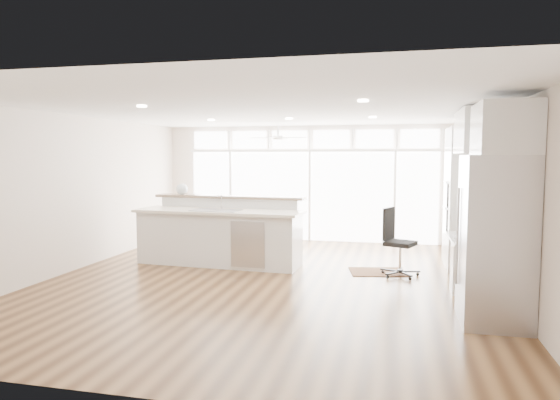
# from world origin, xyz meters

# --- Properties ---
(floor) EXTENTS (7.00, 8.00, 0.02)m
(floor) POSITION_xyz_m (0.00, 0.00, -0.01)
(floor) COLOR #432914
(floor) RESTS_ON ground
(ceiling) EXTENTS (7.00, 8.00, 0.02)m
(ceiling) POSITION_xyz_m (0.00, 0.00, 2.70)
(ceiling) COLOR white
(ceiling) RESTS_ON wall_back
(wall_back) EXTENTS (7.00, 0.04, 2.70)m
(wall_back) POSITION_xyz_m (0.00, 4.00, 1.35)
(wall_back) COLOR beige
(wall_back) RESTS_ON floor
(wall_front) EXTENTS (7.00, 0.04, 2.70)m
(wall_front) POSITION_xyz_m (0.00, -4.00, 1.35)
(wall_front) COLOR beige
(wall_front) RESTS_ON floor
(wall_left) EXTENTS (0.04, 8.00, 2.70)m
(wall_left) POSITION_xyz_m (-3.50, 0.00, 1.35)
(wall_left) COLOR beige
(wall_left) RESTS_ON floor
(wall_right) EXTENTS (0.04, 8.00, 2.70)m
(wall_right) POSITION_xyz_m (3.50, 0.00, 1.35)
(wall_right) COLOR beige
(wall_right) RESTS_ON floor
(glass_wall) EXTENTS (5.80, 0.06, 2.08)m
(glass_wall) POSITION_xyz_m (0.00, 3.94, 1.05)
(glass_wall) COLOR white
(glass_wall) RESTS_ON wall_back
(transom_row) EXTENTS (5.90, 0.06, 0.40)m
(transom_row) POSITION_xyz_m (0.00, 3.94, 2.38)
(transom_row) COLOR white
(transom_row) RESTS_ON wall_back
(desk_window) EXTENTS (0.04, 0.85, 0.85)m
(desk_window) POSITION_xyz_m (3.46, 0.30, 1.55)
(desk_window) COLOR white
(desk_window) RESTS_ON wall_right
(ceiling_fan) EXTENTS (1.16, 1.16, 0.32)m
(ceiling_fan) POSITION_xyz_m (-0.50, 2.80, 2.48)
(ceiling_fan) COLOR white
(ceiling_fan) RESTS_ON ceiling
(recessed_lights) EXTENTS (3.40, 3.00, 0.02)m
(recessed_lights) POSITION_xyz_m (0.00, 0.20, 2.68)
(recessed_lights) COLOR white
(recessed_lights) RESTS_ON ceiling
(oven_cabinet) EXTENTS (0.64, 1.20, 2.50)m
(oven_cabinet) POSITION_xyz_m (3.17, 1.80, 1.25)
(oven_cabinet) COLOR silver
(oven_cabinet) RESTS_ON floor
(desk_nook) EXTENTS (0.72, 1.30, 0.76)m
(desk_nook) POSITION_xyz_m (3.13, 0.30, 0.38)
(desk_nook) COLOR silver
(desk_nook) RESTS_ON floor
(upper_cabinets) EXTENTS (0.64, 1.30, 0.64)m
(upper_cabinets) POSITION_xyz_m (3.17, 0.30, 2.35)
(upper_cabinets) COLOR silver
(upper_cabinets) RESTS_ON wall_right
(refrigerator) EXTENTS (0.76, 0.90, 2.00)m
(refrigerator) POSITION_xyz_m (3.11, -1.35, 1.00)
(refrigerator) COLOR #AFB0B4
(refrigerator) RESTS_ON floor
(fridge_cabinet) EXTENTS (0.64, 0.90, 0.60)m
(fridge_cabinet) POSITION_xyz_m (3.17, -1.35, 2.30)
(fridge_cabinet) COLOR silver
(fridge_cabinet) RESTS_ON wall_right
(framed_photos) EXTENTS (0.06, 0.22, 0.80)m
(framed_photos) POSITION_xyz_m (3.46, 0.92, 1.40)
(framed_photos) COLOR black
(framed_photos) RESTS_ON wall_right
(kitchen_island) EXTENTS (3.17, 1.35, 1.23)m
(kitchen_island) POSITION_xyz_m (-1.19, 0.99, 0.62)
(kitchen_island) COLOR silver
(kitchen_island) RESTS_ON floor
(rug) EXTENTS (1.05, 0.85, 0.01)m
(rug) POSITION_xyz_m (1.68, 1.00, 0.01)
(rug) COLOR #3B2012
(rug) RESTS_ON floor
(office_chair) EXTENTS (0.74, 0.72, 1.12)m
(office_chair) POSITION_xyz_m (2.05, 0.80, 0.56)
(office_chair) COLOR black
(office_chair) RESTS_ON floor
(fishbowl) EXTENTS (0.23, 0.23, 0.22)m
(fishbowl) POSITION_xyz_m (-2.11, 1.45, 1.35)
(fishbowl) COLOR silver
(fishbowl) RESTS_ON kitchen_island
(monitor) EXTENTS (0.14, 0.48, 0.39)m
(monitor) POSITION_xyz_m (3.05, 0.30, 0.96)
(monitor) COLOR black
(monitor) RESTS_ON desk_nook
(keyboard) EXTENTS (0.14, 0.33, 0.02)m
(keyboard) POSITION_xyz_m (2.88, 0.30, 0.77)
(keyboard) COLOR silver
(keyboard) RESTS_ON desk_nook
(potted_plant) EXTENTS (0.26, 0.29, 0.22)m
(potted_plant) POSITION_xyz_m (3.17, 1.80, 2.61)
(potted_plant) COLOR #2B5C27
(potted_plant) RESTS_ON oven_cabinet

